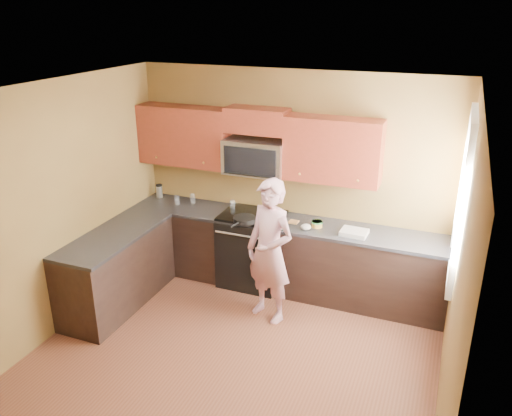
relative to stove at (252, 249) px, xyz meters
The scene contains 27 objects.
floor 1.79m from the stove, 76.57° to the right, with size 4.00×4.00×0.00m, color brown.
ceiling 2.81m from the stove, 76.57° to the right, with size 4.00×4.00×0.00m, color white.
wall_back 1.02m from the stove, 39.09° to the left, with size 4.00×4.00×0.00m, color brown.
wall_front 3.80m from the stove, 83.79° to the right, with size 4.00×4.00×0.00m, color brown.
wall_left 2.48m from the stove, 133.69° to the right, with size 4.00×4.00×0.00m, color brown.
wall_right 3.05m from the stove, 34.91° to the right, with size 4.00×4.00×0.00m, color brown.
cabinet_back_run 0.40m from the stove, ahead, with size 4.00×0.60×0.88m, color black.
cabinet_left_run 1.69m from the stove, 140.41° to the right, with size 0.60×1.60×0.88m, color black.
countertop_back 0.58m from the stove, ahead, with size 4.00×0.62×0.04m, color black.
countertop_left 1.73m from the stove, 140.19° to the right, with size 0.62×1.60×0.04m, color black.
stove is the anchor object (origin of this frame).
microwave 0.98m from the stove, 90.00° to the left, with size 0.76×0.40×0.42m, color silver, non-canonical shape.
upper_cab_left 1.40m from the stove, behind, with size 1.22×0.33×0.75m, color maroon, non-canonical shape.
upper_cab_right 1.36m from the stove, ahead, with size 1.12×0.33×0.75m, color maroon, non-canonical shape.
upper_cab_over_mw 1.63m from the stove, 90.00° to the left, with size 0.76×0.33×0.30m, color maroon.
window 2.70m from the stove, 11.29° to the right, with size 0.06×1.06×1.66m, color white, non-canonical shape.
woman 0.90m from the stove, 54.35° to the right, with size 0.61×0.40×1.66m, color #CA6585.
frying_pan 0.54m from the stove, 89.04° to the right, with size 0.28×0.48×0.06m, color black, non-canonical shape.
butter_tub 0.95m from the stove, ahead, with size 0.13×0.13×0.09m, color gold, non-canonical shape.
toast_slice 0.70m from the stove, ahead, with size 0.11×0.11×0.01m, color #B27F47.
napkin_a 0.58m from the stove, 34.77° to the right, with size 0.11×0.12×0.06m, color silver.
napkin_b 0.89m from the stove, 10.96° to the right, with size 0.12×0.13×0.07m, color silver.
dish_towel 1.38m from the stove, ahead, with size 0.30×0.24×0.05m, color silver.
travel_mug 1.52m from the stove, behind, with size 0.09×0.09×0.18m, color silver, non-canonical shape.
glass_a 1.20m from the stove, behind, with size 0.07×0.07×0.12m, color silver.
glass_b 1.06m from the stove, behind, with size 0.07×0.07×0.12m, color silver.
glass_c 0.62m from the stove, 156.68° to the left, with size 0.07×0.07×0.12m, color silver.
Camera 1 is at (1.84, -3.85, 3.38)m, focal length 36.26 mm.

